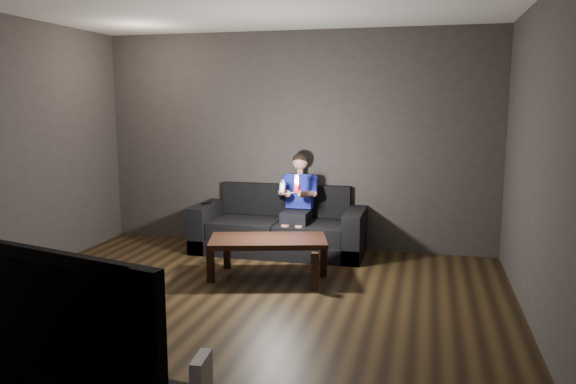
# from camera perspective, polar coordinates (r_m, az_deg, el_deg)

# --- Properties ---
(floor) EXTENTS (5.00, 5.00, 0.00)m
(floor) POSITION_cam_1_polar(r_m,az_deg,el_deg) (5.01, -6.14, -12.35)
(floor) COLOR black
(floor) RESTS_ON ground
(back_wall) EXTENTS (5.00, 0.04, 2.70)m
(back_wall) POSITION_cam_1_polar(r_m,az_deg,el_deg) (7.08, 0.70, 5.23)
(back_wall) COLOR #36312F
(back_wall) RESTS_ON ground
(front_wall) EXTENTS (5.00, 0.04, 2.70)m
(front_wall) POSITION_cam_1_polar(r_m,az_deg,el_deg) (2.53, -26.66, -2.78)
(front_wall) COLOR #36312F
(front_wall) RESTS_ON ground
(right_wall) EXTENTS (0.04, 5.00, 2.70)m
(right_wall) POSITION_cam_1_polar(r_m,az_deg,el_deg) (4.48, 25.15, 2.11)
(right_wall) COLOR #36312F
(right_wall) RESTS_ON ground
(sofa) EXTENTS (2.08, 0.90, 0.80)m
(sofa) POSITION_cam_1_polar(r_m,az_deg,el_deg) (6.95, -0.79, -3.91)
(sofa) COLOR black
(sofa) RESTS_ON floor
(child) EXTENTS (0.47, 0.58, 1.16)m
(child) POSITION_cam_1_polar(r_m,az_deg,el_deg) (6.76, 1.03, -0.43)
(child) COLOR black
(child) RESTS_ON sofa
(wii_remote_red) EXTENTS (0.05, 0.07, 0.20)m
(wii_remote_red) POSITION_cam_1_polar(r_m,az_deg,el_deg) (6.28, 0.90, 0.84)
(wii_remote_red) COLOR red
(wii_remote_red) RESTS_ON child
(nunchuk_white) EXTENTS (0.07, 0.10, 0.17)m
(nunchuk_white) POSITION_cam_1_polar(r_m,az_deg,el_deg) (6.33, -0.57, 0.57)
(nunchuk_white) COLOR silver
(nunchuk_white) RESTS_ON child
(wii_remote_black) EXTENTS (0.07, 0.15, 0.03)m
(wii_remote_black) POSITION_cam_1_polar(r_m,az_deg,el_deg) (7.11, -8.25, -1.10)
(wii_remote_black) COLOR black
(wii_remote_black) RESTS_ON sofa
(coffee_table) EXTENTS (1.31, 0.90, 0.44)m
(coffee_table) POSITION_cam_1_polar(r_m,az_deg,el_deg) (5.85, -2.03, -5.27)
(coffee_table) COLOR black
(coffee_table) RESTS_ON floor
(tv) EXTENTS (1.18, 0.44, 0.68)m
(tv) POSITION_cam_1_polar(r_m,az_deg,el_deg) (2.75, -20.46, -11.90)
(tv) COLOR black
(tv) RESTS_ON media_console
(wii_console) EXTENTS (0.07, 0.17, 0.22)m
(wii_console) POSITION_cam_1_polar(r_m,az_deg,el_deg) (2.58, -8.77, -18.41)
(wii_console) COLOR silver
(wii_console) RESTS_ON media_console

